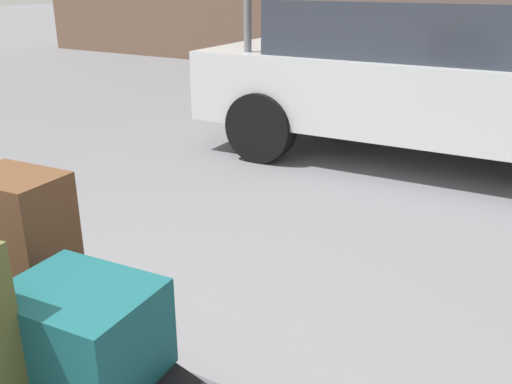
% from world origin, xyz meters
% --- Properties ---
extents(suitcase_brown_front_right, '(0.34, 0.25, 0.67)m').
position_xyz_m(suitcase_brown_front_right, '(-0.33, 0.22, 0.67)').
color(suitcase_brown_front_right, '#51331E').
rests_on(suitcase_brown_front_right, luggage_cart).
extents(duffel_bag_teal_topmost_pile, '(0.42, 0.35, 0.27)m').
position_xyz_m(duffel_bag_teal_topmost_pile, '(0.14, 0.04, 0.69)').
color(duffel_bag_teal_topmost_pile, '#144C51').
rests_on(duffel_bag_teal_topmost_pile, suitcase_black_rear_right).
extents(parked_car, '(4.36, 2.05, 1.42)m').
position_xyz_m(parked_car, '(0.01, 4.39, 0.76)').
color(parked_car, silver).
rests_on(parked_car, ground_plane).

